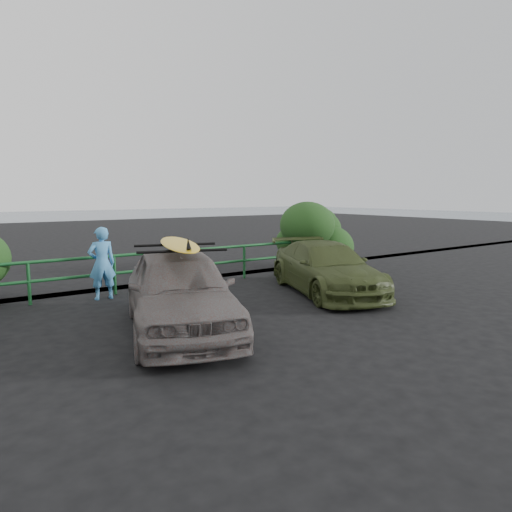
{
  "coord_description": "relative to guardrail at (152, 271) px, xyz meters",
  "views": [
    {
      "loc": [
        -4.64,
        -6.54,
        2.56
      ],
      "look_at": [
        1.25,
        1.86,
        1.17
      ],
      "focal_mm": 32.0,
      "sensor_mm": 36.0,
      "label": 1
    }
  ],
  "objects": [
    {
      "name": "sedan",
      "position": [
        -1.02,
        -3.9,
        0.26
      ],
      "size": [
        3.18,
        4.93,
        1.56
      ],
      "primitive_type": "imported",
      "rotation": [
        0.0,
        0.0,
        -0.32
      ],
      "color": "#615856",
      "rests_on": "ground"
    },
    {
      "name": "ground",
      "position": [
        0.0,
        -5.0,
        -0.52
      ],
      "size": [
        80.0,
        80.0,
        0.0
      ],
      "primitive_type": "plane",
      "color": "black"
    },
    {
      "name": "roof_rack",
      "position": [
        -1.02,
        -3.9,
        1.07
      ],
      "size": [
        1.83,
        1.53,
        0.05
      ],
      "primitive_type": null,
      "rotation": [
        0.0,
        0.0,
        -0.32
      ],
      "color": "black",
      "rests_on": "sedan"
    },
    {
      "name": "surfboard",
      "position": [
        -1.02,
        -3.9,
        1.14
      ],
      "size": [
        1.48,
        2.96,
        0.09
      ],
      "primitive_type": "ellipsoid",
      "rotation": [
        0.0,
        0.0,
        -0.32
      ],
      "color": "gold",
      "rests_on": "roof_rack"
    },
    {
      "name": "man",
      "position": [
        -1.42,
        -0.37,
        0.37
      ],
      "size": [
        0.67,
        0.46,
        1.78
      ],
      "primitive_type": "imported",
      "rotation": [
        0.0,
        0.0,
        3.09
      ],
      "color": "#4592D0",
      "rests_on": "ground"
    },
    {
      "name": "shrub_right",
      "position": [
        5.0,
        0.5,
        0.49
      ],
      "size": [
        3.2,
        2.4,
        2.02
      ],
      "primitive_type": null,
      "color": "#1E4218",
      "rests_on": "ground"
    },
    {
      "name": "guardrail",
      "position": [
        0.0,
        0.0,
        0.0
      ],
      "size": [
        14.0,
        0.08,
        1.04
      ],
      "primitive_type": null,
      "color": "#164F24",
      "rests_on": "ground"
    },
    {
      "name": "olive_vehicle",
      "position": [
        3.6,
        -2.97,
        0.14
      ],
      "size": [
        3.25,
        4.89,
        1.32
      ],
      "primitive_type": "imported",
      "rotation": [
        0.0,
        0.0,
        -0.34
      ],
      "color": "#39451E",
      "rests_on": "ground"
    }
  ]
}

